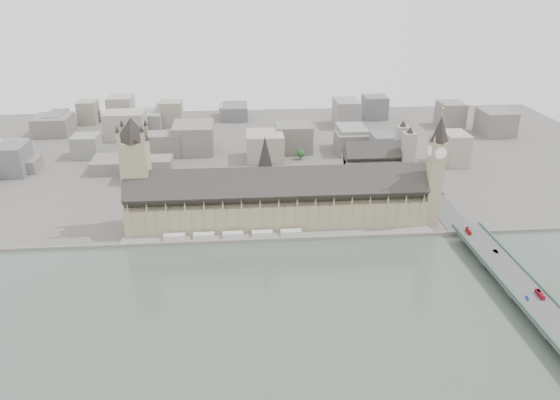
{
  "coord_description": "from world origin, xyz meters",
  "views": [
    {
      "loc": [
        -33.68,
        -426.79,
        216.05
      ],
      "look_at": [
        2.73,
        21.3,
        22.71
      ],
      "focal_mm": 35.0,
      "sensor_mm": 36.0,
      "label": 1
    }
  ],
  "objects": [
    {
      "name": "river_thames",
      "position": [
        0.0,
        -165.0,
        0.0
      ],
      "size": [
        600.0,
        600.0,
        0.0
      ],
      "primitive_type": "plane",
      "color": "#3F4B41",
      "rests_on": "ground"
    },
    {
      "name": "ground",
      "position": [
        0.0,
        0.0,
        0.0
      ],
      "size": [
        900.0,
        900.0,
        0.0
      ],
      "primitive_type": "plane",
      "color": "#595651",
      "rests_on": "ground"
    },
    {
      "name": "car_silver",
      "position": [
        165.0,
        -66.13,
        11.05
      ],
      "size": [
        2.64,
        5.11,
        1.6
      ],
      "primitive_type": "imported",
      "rotation": [
        0.0,
        0.0,
        0.2
      ],
      "color": "gray",
      "rests_on": "westminster_bridge"
    },
    {
      "name": "red_bus_north",
      "position": [
        157.21,
        -31.31,
        11.72
      ],
      "size": [
        4.01,
        10.78,
        2.93
      ],
      "primitive_type": "imported",
      "rotation": [
        0.0,
        0.0,
        -0.15
      ],
      "color": "#A81913",
      "rests_on": "westminster_bridge"
    },
    {
      "name": "central_tower",
      "position": [
        -10.0,
        26.0,
        57.92
      ],
      "size": [
        13.0,
        13.0,
        48.0
      ],
      "color": "gray",
      "rests_on": "ground"
    },
    {
      "name": "westminster_abbey",
      "position": [
        110.92,
        95.0,
        25.08
      ],
      "size": [
        68.0,
        36.0,
        64.0
      ],
      "color": "gray",
      "rests_on": "ground"
    },
    {
      "name": "victoria_tower",
      "position": [
        -122.0,
        26.0,
        55.2
      ],
      "size": [
        30.0,
        30.0,
        100.0
      ],
      "color": "tan",
      "rests_on": "ground"
    },
    {
      "name": "river_terrace",
      "position": [
        0.0,
        -7.5,
        1.0
      ],
      "size": [
        270.0,
        15.0,
        2.0
      ],
      "primitive_type": "cube",
      "color": "slate",
      "rests_on": "ground"
    },
    {
      "name": "palace_of_westminster",
      "position": [
        0.0,
        19.7,
        22.71
      ],
      "size": [
        265.0,
        40.73,
        55.44
      ],
      "color": "tan",
      "rests_on": "ground"
    },
    {
      "name": "red_bus_south",
      "position": [
        167.28,
        -128.54,
        11.79
      ],
      "size": [
        3.43,
        11.21,
        3.08
      ],
      "primitive_type": "imported",
      "rotation": [
        0.0,
        0.0,
        -0.08
      ],
      "color": "red",
      "rests_on": "westminster_bridge"
    },
    {
      "name": "car_blue",
      "position": [
        157.18,
        -131.08,
        11.03
      ],
      "size": [
        3.27,
        4.96,
        1.57
      ],
      "primitive_type": "imported",
      "rotation": [
        0.0,
        0.0,
        -0.34
      ],
      "color": "blue",
      "rests_on": "westminster_bridge"
    },
    {
      "name": "terrace_tents",
      "position": [
        -40.0,
        -7.0,
        4.0
      ],
      "size": [
        118.0,
        7.0,
        4.0
      ],
      "color": "silver",
      "rests_on": "river_terrace"
    },
    {
      "name": "westminster_bridge",
      "position": [
        162.0,
        -87.5,
        5.12
      ],
      "size": [
        25.0,
        325.0,
        10.25
      ],
      "primitive_type": "cube",
      "color": "#474749",
      "rests_on": "ground"
    },
    {
      "name": "embankment_wall",
      "position": [
        0.0,
        -15.0,
        1.5
      ],
      "size": [
        600.0,
        1.5,
        3.0
      ],
      "primitive_type": "cube",
      "color": "slate",
      "rests_on": "ground"
    },
    {
      "name": "park_trees",
      "position": [
        -10.0,
        60.0,
        7.5
      ],
      "size": [
        110.0,
        30.0,
        15.0
      ],
      "primitive_type": null,
      "color": "#1B3E16",
      "rests_on": "ground"
    },
    {
      "name": "car_approach",
      "position": [
        165.52,
        52.43,
        10.88
      ],
      "size": [
        2.78,
        4.64,
        1.26
      ],
      "primitive_type": "imported",
      "rotation": [
        0.0,
        0.0,
        0.25
      ],
      "color": "gray",
      "rests_on": "westminster_bridge"
    },
    {
      "name": "bridge_parapets",
      "position": [
        162.0,
        -132.0,
        10.82
      ],
      "size": [
        25.0,
        235.0,
        1.15
      ],
      "primitive_type": null,
      "color": "#315A44",
      "rests_on": "westminster_bridge"
    },
    {
      "name": "city_skyline_inland",
      "position": [
        0.0,
        245.0,
        19.0
      ],
      "size": [
        720.0,
        360.0,
        38.0
      ],
      "primitive_type": null,
      "color": "gray",
      "rests_on": "ground"
    },
    {
      "name": "elizabeth_tower",
      "position": [
        138.0,
        8.0,
        58.09
      ],
      "size": [
        17.0,
        17.0,
        107.5
      ],
      "color": "tan",
      "rests_on": "ground"
    }
  ]
}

